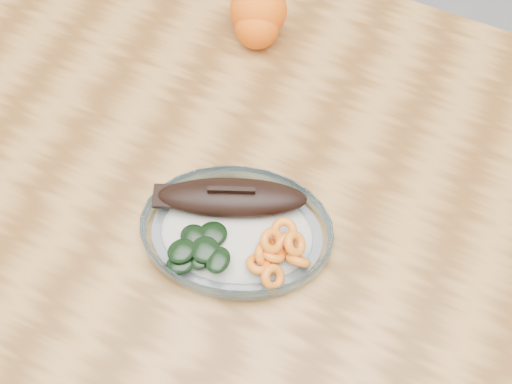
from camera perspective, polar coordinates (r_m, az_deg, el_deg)
ground at (r=1.57m, az=-1.65°, el=-11.58°), size 3.00×3.00×0.00m
dining_table at (r=0.97m, az=-2.63°, el=-0.65°), size 1.20×0.80×0.75m
plated_meal at (r=0.82m, az=-1.76°, el=-3.38°), size 0.56×0.56×0.07m
orange_left at (r=0.99m, az=0.22°, el=15.86°), size 0.09×0.09×0.09m
orange_right at (r=0.98m, az=0.08°, el=14.45°), size 0.07×0.07×0.07m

